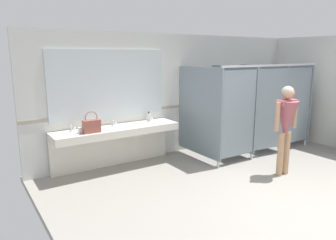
{
  "coord_description": "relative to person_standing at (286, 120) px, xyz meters",
  "views": [
    {
      "loc": [
        -4.2,
        -2.66,
        2.19
      ],
      "look_at": [
        -1.24,
        1.85,
        1.07
      ],
      "focal_mm": 33.79,
      "sensor_mm": 36.0,
      "label": 1
    }
  ],
  "objects": [
    {
      "name": "paper_cup",
      "position": [
        -3.15,
        1.91,
        -0.17
      ],
      "size": [
        0.07,
        0.07,
        0.1
      ],
      "primitive_type": "cylinder",
      "color": "white",
      "rests_on": "vanity_counter"
    },
    {
      "name": "person_standing",
      "position": [
        0.0,
        0.0,
        0.0
      ],
      "size": [
        0.58,
        0.4,
        1.65
      ],
      "color": "tan",
      "rests_on": "ground_plane"
    },
    {
      "name": "bathroom_stalls",
      "position": [
        0.69,
        1.36,
        -0.0
      ],
      "size": [
        2.91,
        1.41,
        1.99
      ],
      "color": "gray",
      "rests_on": "ground_plane"
    },
    {
      "name": "mirror_panel",
      "position": [
        -2.41,
        2.27,
        0.59
      ],
      "size": [
        2.36,
        0.02,
        1.31
      ],
      "primitive_type": "cube",
      "color": "silver",
      "rests_on": "wall_back"
    },
    {
      "name": "vanity_counter",
      "position": [
        -2.41,
        2.06,
        -0.43
      ],
      "size": [
        2.46,
        0.58,
        0.94
      ],
      "color": "silver",
      "rests_on": "ground_plane"
    },
    {
      "name": "wall_back_tile_band",
      "position": [
        -0.63,
        2.28,
        0.01
      ],
      "size": [
        6.93,
        0.01,
        0.06
      ],
      "primitive_type": "cube",
      "color": "#9E937F",
      "rests_on": "wall_back"
    },
    {
      "name": "wall_back",
      "position": [
        -0.63,
        2.34,
        0.27
      ],
      "size": [
        6.93,
        0.12,
        2.62
      ],
      "primitive_type": "cube",
      "color": "silver",
      "rests_on": "ground_plane"
    },
    {
      "name": "ground_plane",
      "position": [
        -0.63,
        -0.82,
        -1.09
      ],
      "size": [
        6.93,
        6.81,
        0.1
      ],
      "primitive_type": "cube",
      "color": "gray"
    },
    {
      "name": "soap_dispenser",
      "position": [
        -1.61,
        2.14,
        -0.13
      ],
      "size": [
        0.07,
        0.07,
        0.2
      ],
      "color": "white",
      "rests_on": "vanity_counter"
    },
    {
      "name": "handbag",
      "position": [
        -2.96,
        1.83,
        -0.09
      ],
      "size": [
        0.31,
        0.14,
        0.39
      ],
      "color": "#934C42",
      "rests_on": "vanity_counter"
    }
  ]
}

